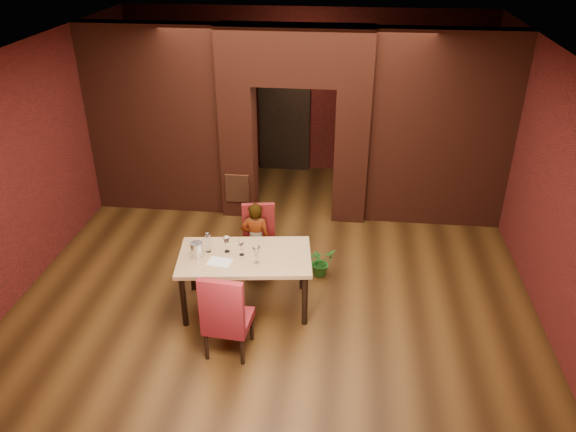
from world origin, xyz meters
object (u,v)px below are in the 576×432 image
(wine_glass_b, at_px, (242,248))
(potted_plant, at_px, (321,262))
(person_seated, at_px, (256,240))
(wine_glass_c, at_px, (256,255))
(chair_near, at_px, (228,311))
(wine_glass_a, at_px, (227,244))
(chair_far, at_px, (259,242))
(dining_table, at_px, (246,281))
(wine_bucket, at_px, (197,250))
(water_bottle, at_px, (208,242))

(wine_glass_b, bearing_deg, potted_plant, 40.95)
(person_seated, distance_m, wine_glass_c, 0.98)
(chair_near, distance_m, potted_plant, 2.03)
(wine_glass_b, height_order, potted_plant, wine_glass_b)
(wine_glass_a, bearing_deg, chair_far, 68.19)
(wine_glass_c, bearing_deg, person_seated, 100.30)
(dining_table, xyz_separation_m, wine_bucket, (-0.60, -0.08, 0.50))
(chair_near, height_order, wine_glass_c, chair_near)
(dining_table, relative_size, chair_far, 1.64)
(wine_glass_b, distance_m, potted_plant, 1.47)
(person_seated, xyz_separation_m, wine_glass_a, (-0.26, -0.68, 0.32))
(chair_near, distance_m, person_seated, 1.63)
(dining_table, bearing_deg, chair_near, -100.43)
(wine_glass_c, xyz_separation_m, wine_bucket, (-0.78, 0.07, -0.02))
(dining_table, height_order, wine_glass_a, wine_glass_a)
(wine_glass_c, height_order, wine_bucket, wine_glass_c)
(person_seated, distance_m, wine_glass_a, 0.80)
(chair_far, bearing_deg, dining_table, -103.36)
(dining_table, height_order, wine_bucket, wine_bucket)
(chair_far, distance_m, person_seated, 0.10)
(chair_far, bearing_deg, wine_glass_c, -92.14)
(wine_bucket, bearing_deg, chair_far, 53.71)
(wine_glass_b, bearing_deg, person_seated, 85.73)
(water_bottle, bearing_deg, wine_bucket, -133.76)
(chair_near, bearing_deg, chair_far, -88.52)
(wine_bucket, bearing_deg, wine_glass_c, -5.41)
(dining_table, relative_size, wine_glass_a, 7.85)
(chair_far, xyz_separation_m, wine_glass_c, (0.13, -0.96, 0.40))
(chair_far, bearing_deg, potted_plant, -6.12)
(dining_table, bearing_deg, wine_glass_c, -47.82)
(wine_glass_c, bearing_deg, dining_table, 139.54)
(wine_glass_a, height_order, wine_glass_b, wine_glass_a)
(wine_glass_a, bearing_deg, water_bottle, -173.76)
(dining_table, xyz_separation_m, person_seated, (0.01, 0.75, 0.19))
(water_bottle, height_order, potted_plant, water_bottle)
(dining_table, relative_size, person_seated, 1.45)
(chair_near, bearing_deg, water_bottle, -59.72)
(dining_table, height_order, chair_far, chair_far)
(person_seated, bearing_deg, wine_glass_c, 101.37)
(wine_glass_b, distance_m, wine_glass_c, 0.28)
(chair_far, relative_size, chair_near, 0.91)
(wine_glass_c, bearing_deg, wine_glass_b, 142.81)
(person_seated, bearing_deg, wine_glass_a, 70.30)
(person_seated, relative_size, wine_glass_b, 6.14)
(water_bottle, relative_size, potted_plant, 0.66)
(wine_glass_a, relative_size, wine_glass_c, 0.93)
(chair_far, xyz_separation_m, person_seated, (-0.04, -0.06, 0.07))
(chair_far, relative_size, potted_plant, 2.42)
(dining_table, relative_size, water_bottle, 6.06)
(wine_glass_c, distance_m, wine_bucket, 0.78)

